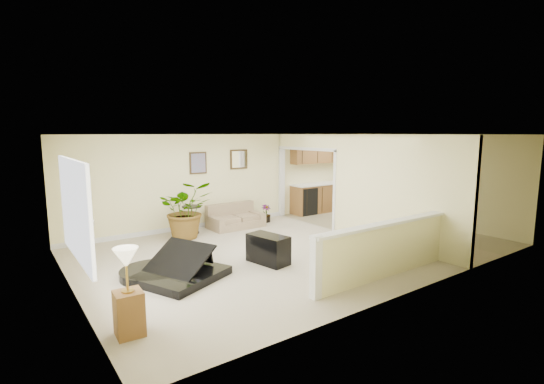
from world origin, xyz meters
TOP-DOWN VIEW (x-y plane):
  - floor at (0.00, 0.00)m, footprint 9.00×9.00m
  - back_wall at (0.00, 3.00)m, footprint 9.00×0.04m
  - front_wall at (0.00, -3.00)m, footprint 9.00×0.04m
  - left_wall at (-4.50, 0.00)m, footprint 0.04×6.00m
  - right_wall at (4.50, 0.00)m, footprint 0.04×6.00m
  - ceiling at (0.00, 0.00)m, footprint 9.00×6.00m
  - kitchen_vinyl at (3.15, 0.00)m, footprint 2.70×6.00m
  - interior_partition at (1.80, 0.25)m, footprint 0.18×5.99m
  - pony_half_wall at (0.08, -2.30)m, footprint 3.42×0.22m
  - left_window at (-4.49, -0.50)m, footprint 0.05×2.15m
  - wall_art_left at (-0.95, 2.97)m, footprint 0.48×0.04m
  - wall_mirror at (0.30, 2.97)m, footprint 0.55×0.04m
  - kitchen_cabinets at (3.19, 2.73)m, footprint 2.36×0.65m
  - piano at (-2.90, -0.20)m, footprint 1.98×1.94m
  - piano_bench at (-1.12, -0.49)m, footprint 0.58×0.91m
  - loveseat at (-0.14, 2.49)m, footprint 1.45×0.83m
  - accent_table at (-1.36, 2.55)m, footprint 0.49×0.49m
  - palm_plant at (-1.65, 2.20)m, footprint 1.53×1.41m
  - small_plant at (0.90, 2.51)m, footprint 0.29×0.29m
  - lamp_stand at (-4.15, -1.76)m, footprint 0.35×0.35m

SIDE VIEW (x-z plane):
  - floor at x=0.00m, z-range 0.00..0.00m
  - kitchen_vinyl at x=3.15m, z-range 0.00..0.01m
  - small_plant at x=0.90m, z-range -0.04..0.46m
  - piano_bench at x=-1.12m, z-range 0.00..0.56m
  - loveseat at x=-0.14m, z-range -0.10..0.73m
  - accent_table at x=-1.36m, z-range 0.10..0.80m
  - lamp_stand at x=-4.15m, z-range -0.09..1.05m
  - pony_half_wall at x=0.08m, z-range 0.02..1.02m
  - piano at x=-2.90m, z-range -0.11..1.20m
  - palm_plant at x=-1.65m, z-range -0.01..1.39m
  - kitchen_cabinets at x=3.19m, z-range -0.29..2.03m
  - interior_partition at x=1.80m, z-range -0.03..2.47m
  - back_wall at x=0.00m, z-range 0.00..2.50m
  - front_wall at x=0.00m, z-range 0.00..2.50m
  - left_wall at x=-4.50m, z-range 0.00..2.50m
  - right_wall at x=4.50m, z-range 0.00..2.50m
  - left_window at x=-4.49m, z-range 0.73..2.17m
  - wall_art_left at x=-0.95m, z-range 1.46..2.04m
  - wall_mirror at x=0.30m, z-range 1.52..2.08m
  - ceiling at x=0.00m, z-range 2.48..2.52m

